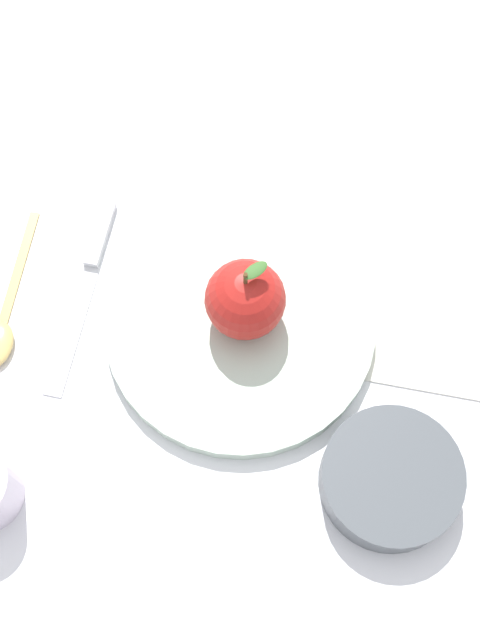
# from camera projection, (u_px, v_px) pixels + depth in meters

# --- Properties ---
(ground_plane) EXTENTS (2.40, 2.40, 0.00)m
(ground_plane) POSITION_uv_depth(u_px,v_px,m) (221.00, 320.00, 0.79)
(ground_plane) COLOR silver
(dinner_plate) EXTENTS (0.25, 0.25, 0.02)m
(dinner_plate) POSITION_uv_depth(u_px,v_px,m) (240.00, 324.00, 0.78)
(dinner_plate) COLOR #B2C6B2
(dinner_plate) RESTS_ON ground_plane
(apple) EXTENTS (0.07, 0.07, 0.09)m
(apple) POSITION_uv_depth(u_px,v_px,m) (245.00, 299.00, 0.74)
(apple) COLOR #B21E19
(apple) RESTS_ON dinner_plate
(side_bowl) EXTENTS (0.12, 0.12, 0.04)m
(side_bowl) POSITION_uv_depth(u_px,v_px,m) (391.00, 478.00, 0.72)
(side_bowl) COLOR #4C5156
(side_bowl) RESTS_ON ground_plane
(knife) EXTENTS (0.16, 0.15, 0.01)m
(knife) POSITION_uv_depth(u_px,v_px,m) (87.00, 277.00, 0.81)
(knife) COLOR silver
(knife) RESTS_ON ground_plane
(spoon) EXTENTS (0.13, 0.13, 0.01)m
(spoon) POSITION_uv_depth(u_px,v_px,m) (0.00, 327.00, 0.79)
(spoon) COLOR #D8B766
(spoon) RESTS_ON ground_plane
(linen_napkin) EXTENTS (0.22, 0.22, 0.00)m
(linen_napkin) POSITION_uv_depth(u_px,v_px,m) (433.00, 305.00, 0.80)
(linen_napkin) COLOR silver
(linen_napkin) RESTS_ON ground_plane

